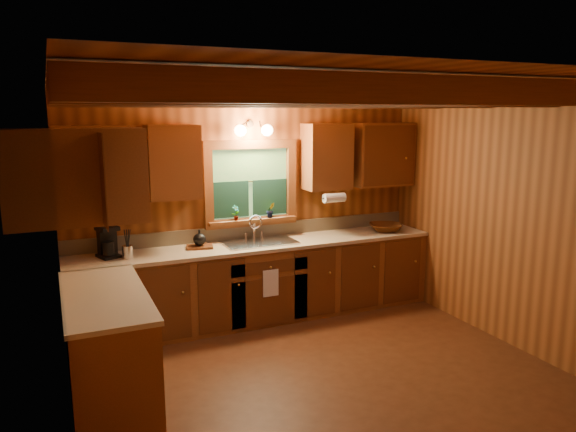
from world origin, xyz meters
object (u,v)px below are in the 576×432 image
at_px(sink, 259,247).
at_px(coffee_maker, 108,241).
at_px(wicker_basket, 385,228).
at_px(cutting_board, 200,247).

relative_size(sink, coffee_maker, 2.51).
height_order(sink, coffee_maker, coffee_maker).
xyz_separation_m(sink, wicker_basket, (1.65, -0.07, 0.09)).
relative_size(coffee_maker, cutting_board, 1.16).
height_order(coffee_maker, wicker_basket, coffee_maker).
bearing_deg(coffee_maker, wicker_basket, -22.35).
bearing_deg(cutting_board, coffee_maker, -169.54).
xyz_separation_m(cutting_board, wicker_basket, (2.34, -0.12, 0.04)).
bearing_deg(sink, cutting_board, 176.28).
height_order(coffee_maker, cutting_board, coffee_maker).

